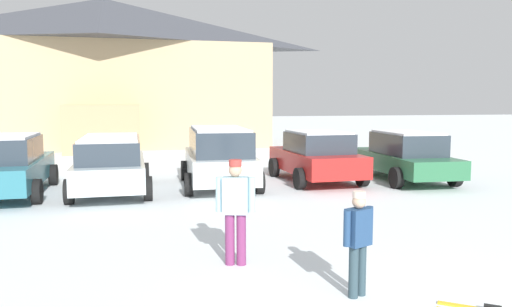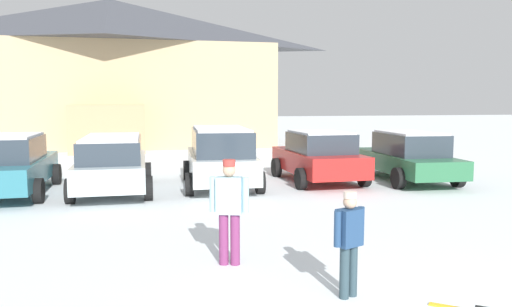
% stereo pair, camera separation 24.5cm
% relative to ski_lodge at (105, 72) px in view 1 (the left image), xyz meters
% --- Properties ---
extents(ski_lodge, '(18.51, 9.23, 8.35)m').
position_rel_ski_lodge_xyz_m(ski_lodge, '(0.00, 0.00, 0.00)').
color(ski_lodge, tan).
rests_on(ski_lodge, ground).
extents(parked_teal_hatchback, '(2.18, 4.79, 1.67)m').
position_rel_ski_lodge_xyz_m(parked_teal_hatchback, '(-1.84, -15.39, -3.40)').
color(parked_teal_hatchback, teal).
rests_on(parked_teal_hatchback, ground).
extents(parked_silver_wagon, '(2.16, 4.79, 1.59)m').
position_rel_ski_lodge_xyz_m(parked_silver_wagon, '(0.88, -15.55, -3.37)').
color(parked_silver_wagon, silver).
rests_on(parked_silver_wagon, ground).
extents(parked_white_suv, '(2.37, 4.66, 1.79)m').
position_rel_ski_lodge_xyz_m(parked_white_suv, '(3.99, -15.30, -3.28)').
color(parked_white_suv, white).
rests_on(parked_white_suv, ground).
extents(parked_red_sedan, '(2.30, 4.19, 1.63)m').
position_rel_ski_lodge_xyz_m(parked_red_sedan, '(7.18, -15.08, -3.41)').
color(parked_red_sedan, red).
rests_on(parked_red_sedan, ground).
extents(parked_green_coupe, '(2.31, 4.83, 1.61)m').
position_rel_ski_lodge_xyz_m(parked_green_coupe, '(10.04, -15.54, -3.43)').
color(parked_green_coupe, '#2E6D46').
rests_on(parked_green_coupe, ground).
extents(skier_adult_in_blue_parka, '(0.60, 0.35, 1.67)m').
position_rel_ski_lodge_xyz_m(skier_adult_in_blue_parka, '(3.05, -22.52, -3.30)').
color(skier_adult_in_blue_parka, '#7C3163').
rests_on(skier_adult_in_blue_parka, ground).
extents(skier_teen_in_navy_coat, '(0.49, 0.32, 1.41)m').
position_rel_ski_lodge_xyz_m(skier_teen_in_navy_coat, '(4.35, -24.16, -3.44)').
color(skier_teen_in_navy_coat, '#2B4049').
rests_on(skier_teen_in_navy_coat, ground).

